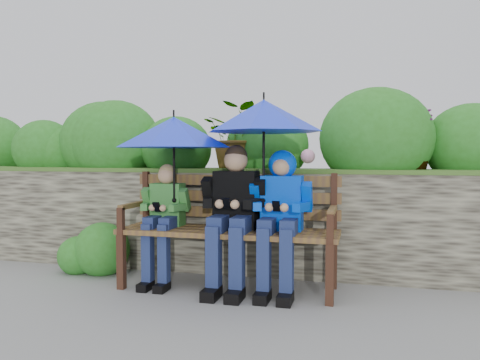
% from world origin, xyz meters
% --- Properties ---
extents(ground, '(60.00, 60.00, 0.00)m').
position_xyz_m(ground, '(0.00, 0.00, 0.00)').
color(ground, gray).
rests_on(ground, ground).
extents(garden_backdrop, '(8.00, 2.87, 1.90)m').
position_xyz_m(garden_backdrop, '(-0.00, 1.55, 0.69)').
color(garden_backdrop, '#322E27').
rests_on(garden_backdrop, ground).
extents(park_bench, '(1.90, 0.56, 1.00)m').
position_xyz_m(park_bench, '(-0.12, 0.22, 0.57)').
color(park_bench, '#361E14').
rests_on(park_bench, ground).
extents(boy_left, '(0.43, 0.50, 1.08)m').
position_xyz_m(boy_left, '(-0.72, 0.13, 0.63)').
color(boy_left, '#2B6329').
rests_on(boy_left, ground).
extents(boy_middle, '(0.56, 0.65, 1.25)m').
position_xyz_m(boy_middle, '(-0.07, 0.12, 0.70)').
color(boy_middle, black).
rests_on(boy_middle, ground).
extents(boy_right, '(0.52, 0.63, 1.20)m').
position_xyz_m(boy_right, '(0.34, 0.13, 0.72)').
color(boy_right, '#0232D2').
rests_on(boy_right, ground).
extents(umbrella_left, '(1.04, 1.04, 0.82)m').
position_xyz_m(umbrella_left, '(-0.62, 0.15, 1.36)').
color(umbrella_left, '#132DE8').
rests_on(umbrella_left, ground).
extents(umbrella_right, '(0.97, 0.97, 0.93)m').
position_xyz_m(umbrella_right, '(0.20, 0.14, 1.49)').
color(umbrella_right, '#132DE8').
rests_on(umbrella_right, ground).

